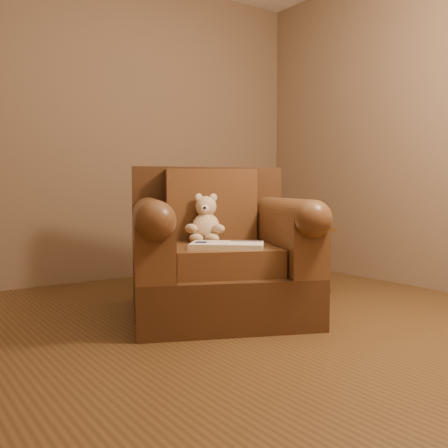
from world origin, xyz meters
TOP-DOWN VIEW (x-y plane):
  - floor at (0.00, 0.00)m, footprint 4.00×4.00m
  - room at (0.00, 0.00)m, footprint 4.02×4.02m
  - armchair at (0.16, 0.44)m, footprint 1.38×1.35m
  - teddy_bear at (0.13, 0.54)m, footprint 0.24×0.27m
  - guidebook at (0.04, 0.17)m, footprint 0.48×0.47m
  - side_table at (1.13, 0.56)m, footprint 0.36×0.36m

SIDE VIEW (x-z plane):
  - floor at x=0.00m, z-range 0.00..0.00m
  - side_table at x=1.13m, z-range 0.02..0.52m
  - armchair at x=0.16m, z-range -0.11..0.85m
  - guidebook at x=0.04m, z-range 0.46..0.49m
  - teddy_bear at x=0.13m, z-range 0.42..0.74m
  - room at x=0.00m, z-range 0.36..3.07m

